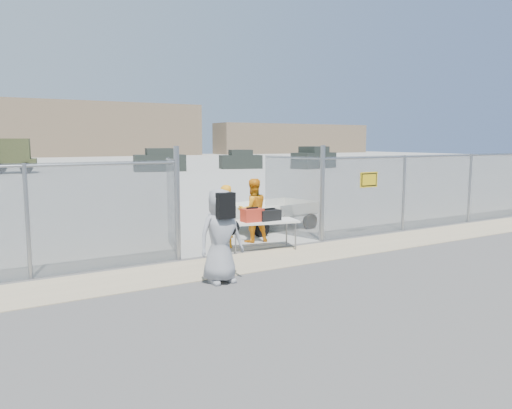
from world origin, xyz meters
TOP-DOWN VIEW (x-y plane):
  - ground at (0.00, 0.00)m, footprint 160.00×160.00m
  - tarmac_inside at (0.00, 42.00)m, footprint 160.00×80.00m
  - dirt_strip at (0.00, 1.00)m, footprint 44.00×1.60m
  - distant_hills at (5.00, 78.00)m, footprint 140.00×6.00m
  - chain_link_fence at (0.00, 2.00)m, footprint 40.00×0.20m
  - folding_table at (0.11, 1.90)m, footprint 1.79×1.04m
  - orange_bag at (-0.16, 1.90)m, footprint 0.50×0.34m
  - black_duffel at (0.26, 1.84)m, footprint 0.54×0.33m
  - security_worker_left at (-0.61, 2.45)m, footprint 0.65×0.52m
  - security_worker_right at (0.41, 2.84)m, footprint 0.90×0.75m
  - visitor at (-1.99, -0.04)m, footprint 0.86×0.56m
  - utility_trailer at (1.76, 4.18)m, footprint 3.72×2.31m
  - parked_vehicle_near at (8.82, 32.62)m, footprint 4.56×2.78m
  - parked_vehicle_mid at (16.75, 32.65)m, footprint 4.15×2.74m
  - parked_vehicle_far at (22.96, 29.57)m, footprint 4.84×3.13m

SIDE VIEW (x-z plane):
  - ground at x=0.00m, z-range 0.00..0.00m
  - tarmac_inside at x=0.00m, z-range 0.00..0.01m
  - dirt_strip at x=0.00m, z-range 0.00..0.01m
  - folding_table at x=0.11m, z-range 0.00..0.72m
  - utility_trailer at x=1.76m, z-range 0.00..0.85m
  - security_worker_left at x=-0.61m, z-range 0.00..1.56m
  - security_worker_right at x=0.41m, z-range 0.00..1.65m
  - black_duffel at x=0.26m, z-range 0.72..0.97m
  - parked_vehicle_mid at x=16.75m, z-range 0.00..1.73m
  - orange_bag at x=-0.16m, z-range 0.72..1.02m
  - visitor at x=-1.99m, z-range 0.00..1.75m
  - parked_vehicle_near at x=8.82m, z-range 0.00..1.92m
  - parked_vehicle_far at x=22.96m, z-range 0.00..2.02m
  - chain_link_fence at x=0.00m, z-range 0.00..2.20m
  - distant_hills at x=5.00m, z-range 0.00..9.00m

